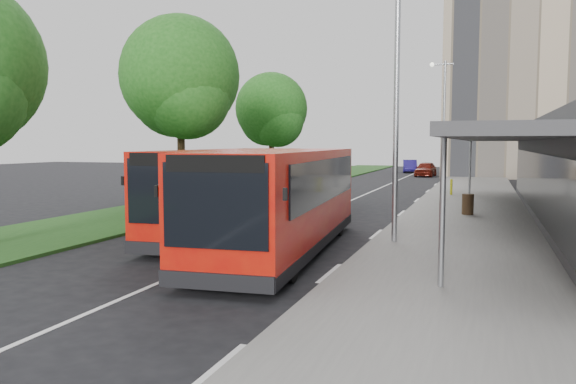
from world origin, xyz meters
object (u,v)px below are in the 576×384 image
object	(u,v)px
lamp_post_far	(443,117)
bollard	(451,187)
bus_second	(233,191)
litter_bin	(468,204)
tree_mid	(180,84)
car_far	(410,166)
tree_far	(271,114)
bus_main	(283,200)
car_near	(426,169)
lamp_post_near	(394,86)

from	to	relation	value
lamp_post_far	bollard	world-z (taller)	lamp_post_far
bus_second	litter_bin	xyz separation A→B (m)	(7.40, 6.69, -0.89)
tree_mid	car_far	distance (m)	36.77
tree_far	lamp_post_far	bearing A→B (deg)	4.87
bus_main	car_near	size ratio (longest dim) A/B	2.57
tree_mid	car_near	world-z (taller)	tree_mid
lamp_post_near	litter_bin	world-z (taller)	lamp_post_near
bus_main	car_far	world-z (taller)	bus_main
bus_main	bollard	world-z (taller)	bus_main
tree_far	car_near	size ratio (longest dim) A/B	1.95
car_far	car_near	bearing A→B (deg)	-80.07
bus_second	car_far	bearing A→B (deg)	83.83
litter_bin	car_far	distance (m)	36.24
lamp_post_far	bus_second	world-z (taller)	lamp_post_far
bus_main	bollard	xyz separation A→B (m)	(3.54, 18.20, -0.88)
tree_mid	litter_bin	world-z (taller)	tree_mid
tree_far	litter_bin	xyz separation A→B (m)	(13.09, -11.76, -4.47)
lamp_post_far	bollard	xyz separation A→B (m)	(0.82, -3.78, -4.13)
lamp_post_near	car_far	bearing A→B (deg)	96.38
lamp_post_near	litter_bin	xyz separation A→B (m)	(1.96, 7.29, -4.15)
bus_second	tree_mid	bearing A→B (deg)	126.12
bus_second	car_near	size ratio (longest dim) A/B	2.56
bollard	litter_bin	bearing A→B (deg)	-82.73
bus_main	bus_second	xyz separation A→B (m)	(-2.72, 2.58, -0.01)
car_near	lamp_post_near	bearing A→B (deg)	-82.31
tree_mid	car_far	size ratio (longest dim) A/B	2.27
litter_bin	tree_mid	bearing A→B (deg)	-178.94
lamp_post_near	litter_bin	distance (m)	8.62
lamp_post_far	bus_main	world-z (taller)	lamp_post_far
lamp_post_near	car_far	size ratio (longest dim) A/B	2.00
litter_bin	car_far	xyz separation A→B (m)	(-6.76, 35.61, 0.09)
bus_second	car_near	xyz separation A→B (m)	(2.89, 35.66, -0.78)
lamp_post_far	bollard	size ratio (longest dim) A/B	9.13
bus_main	litter_bin	size ratio (longest dim) A/B	12.24
bus_second	litter_bin	world-z (taller)	bus_second
tree_far	lamp_post_near	distance (m)	22.07
bus_main	car_near	world-z (taller)	bus_main
bus_second	lamp_post_near	bearing A→B (deg)	-11.62
bus_second	car_far	distance (m)	42.31
tree_far	car_far	world-z (taller)	tree_far
bus_main	bollard	distance (m)	18.57
bus_main	car_near	xyz separation A→B (m)	(0.17, 38.25, -0.79)
lamp_post_near	bus_main	distance (m)	4.68
tree_far	car_far	bearing A→B (deg)	75.14
car_near	tree_far	bearing A→B (deg)	-112.84
lamp_post_near	bollard	xyz separation A→B (m)	(0.82, 16.22, -4.13)
lamp_post_near	bollard	size ratio (longest dim) A/B	9.13
bus_second	bollard	world-z (taller)	bus_second
tree_far	bus_second	bearing A→B (deg)	-72.85
tree_mid	tree_far	xyz separation A→B (m)	(0.00, 12.00, -0.81)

